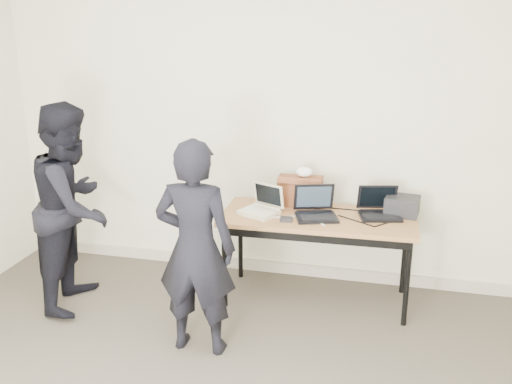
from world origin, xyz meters
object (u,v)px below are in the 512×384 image
(person_observer, at_px, (73,206))
(desk, at_px, (318,223))
(person_typist, at_px, (196,248))
(leather_satchel, at_px, (300,190))
(laptop_right, at_px, (379,209))
(equipment_box, at_px, (402,206))
(laptop_beige, at_px, (261,208))
(laptop_center, at_px, (316,210))

(person_observer, bearing_deg, desk, -84.50)
(desk, xyz_separation_m, person_typist, (-0.70, -0.87, 0.08))
(leather_satchel, relative_size, person_typist, 0.25)
(laptop_right, height_order, person_observer, person_observer)
(desk, height_order, equipment_box, equipment_box)
(desk, distance_m, laptop_beige, 0.46)
(desk, distance_m, laptop_right, 0.49)
(desk, relative_size, equipment_box, 6.01)
(leather_satchel, xyz_separation_m, person_typist, (-0.52, -1.10, -0.10))
(desk, xyz_separation_m, laptop_right, (0.46, 0.13, 0.11))
(equipment_box, distance_m, person_observer, 2.55)
(person_observer, bearing_deg, laptop_beige, -81.67)
(person_typist, height_order, person_observer, person_observer)
(equipment_box, height_order, person_observer, person_observer)
(desk, distance_m, leather_satchel, 0.34)
(laptop_right, relative_size, equipment_box, 1.45)
(laptop_right, bearing_deg, laptop_center, -176.88)
(laptop_right, height_order, person_typist, person_typist)
(equipment_box, bearing_deg, laptop_beige, -168.16)
(laptop_right, xyz_separation_m, equipment_box, (0.17, 0.07, 0.02))
(laptop_beige, distance_m, laptop_center, 0.43)
(laptop_beige, relative_size, laptop_right, 0.98)
(leather_satchel, distance_m, equipment_box, 0.81)
(laptop_beige, distance_m, laptop_right, 0.92)
(laptop_beige, height_order, laptop_center, laptop_center)
(person_typist, bearing_deg, equipment_box, -142.17)
(laptop_center, bearing_deg, laptop_beige, 165.56)
(leather_satchel, distance_m, person_typist, 1.22)
(laptop_center, distance_m, person_typist, 1.10)
(desk, bearing_deg, equipment_box, 15.62)
(laptop_right, bearing_deg, leather_satchel, 157.96)
(desk, xyz_separation_m, laptop_beige, (-0.45, -0.03, 0.10))
(desk, distance_m, person_observer, 1.90)
(laptop_beige, distance_m, person_observer, 1.45)
(laptop_right, xyz_separation_m, leather_satchel, (-0.64, 0.10, 0.08))
(desk, height_order, person_observer, person_observer)
(person_observer, bearing_deg, laptop_right, -84.09)
(desk, distance_m, laptop_center, 0.12)
(laptop_beige, xyz_separation_m, person_observer, (-1.39, -0.41, 0.04))
(laptop_beige, bearing_deg, laptop_center, 26.75)
(laptop_center, distance_m, equipment_box, 0.68)
(person_typist, xyz_separation_m, person_observer, (-1.14, 0.43, 0.06))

